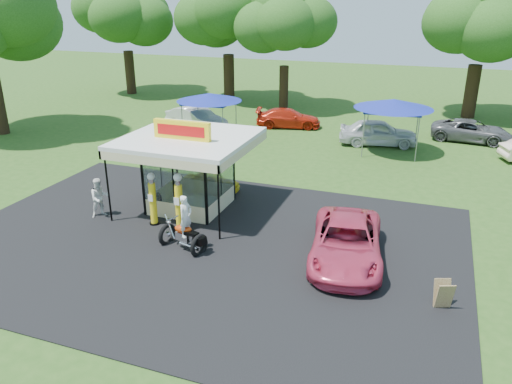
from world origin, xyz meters
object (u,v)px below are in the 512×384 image
gas_pump_left (153,200)px  bg_car_a (196,119)px  bg_car_d (471,131)px  pink_sedan (346,242)px  kiosk_car (211,182)px  gas_pump_right (179,204)px  bg_car_c (378,132)px  spectator_west (100,198)px  gas_station_kiosk (190,171)px  a_frame_sign (443,295)px  tent_west (209,98)px  bg_car_b (288,118)px  motorcycle (185,228)px  tent_east (394,104)px

gas_pump_left → bg_car_a: (-5.47, 15.03, -0.29)m
bg_car_d → pink_sedan: bearing=171.7°
kiosk_car → bg_car_a: (-6.10, 10.64, 0.35)m
gas_pump_right → bg_car_c: 16.86m
bg_car_d → spectator_west: bearing=146.1°
gas_station_kiosk → bg_car_d: bearing=53.1°
a_frame_sign → bg_car_a: bg_car_a is taller
bg_car_a → tent_west: 3.04m
bg_car_c → gas_station_kiosk: bearing=142.9°
gas_pump_left → bg_car_c: bearing=64.9°
pink_sedan → spectator_west: 10.86m
bg_car_c → gas_pump_right: bearing=148.5°
bg_car_b → motorcycle: bearing=172.0°
motorcycle → pink_sedan: bearing=26.6°
spectator_west → tent_west: 13.71m
tent_west → bg_car_a: bearing=139.6°
tent_east → bg_car_a: bearing=176.8°
bg_car_a → tent_east: 13.86m
gas_pump_left → tent_west: size_ratio=0.54×
gas_pump_left → a_frame_sign: gas_pump_left is taller
motorcycle → pink_sedan: (5.90, 1.26, -0.15)m
gas_pump_left → spectator_west: bearing=-179.1°
a_frame_sign → pink_sedan: bearing=128.9°
bg_car_c → tent_west: bearing=90.2°
gas_station_kiosk → a_frame_sign: bearing=-22.0°
pink_sedan → bg_car_b: (-7.70, 18.40, -0.07)m
pink_sedan → tent_east: tent_east is taller
motorcycle → tent_east: tent_east is taller
gas_station_kiosk → gas_pump_left: bearing=-106.2°
bg_car_a → bg_car_c: size_ratio=1.02×
bg_car_a → tent_west: (1.80, -1.53, 1.93)m
spectator_west → bg_car_b: bearing=27.9°
gas_pump_left → kiosk_car: (0.64, 4.40, -0.64)m
bg_car_b → bg_car_c: bearing=-123.4°
a_frame_sign → spectator_west: size_ratio=0.53×
pink_sedan → spectator_west: (-10.85, 0.25, 0.13)m
pink_sedan → spectator_west: bearing=170.1°
gas_pump_right → bg_car_d: (11.71, 18.83, -0.50)m
gas_station_kiosk → tent_west: gas_station_kiosk is taller
tent_east → bg_car_c: bearing=123.6°
gas_pump_right → tent_east: size_ratio=0.53×
a_frame_sign → tent_east: tent_east is taller
bg_car_d → bg_car_a: bearing=107.2°
tent_west → a_frame_sign: bearing=-45.9°
tent_west → bg_car_b: bearing=47.8°
gas_pump_left → tent_east: bearing=60.1°
bg_car_d → tent_east: bearing=138.5°
gas_pump_right → tent_west: 14.61m
spectator_west → tent_west: (-1.02, 13.55, 1.87)m
kiosk_car → bg_car_b: bearing=0.5°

